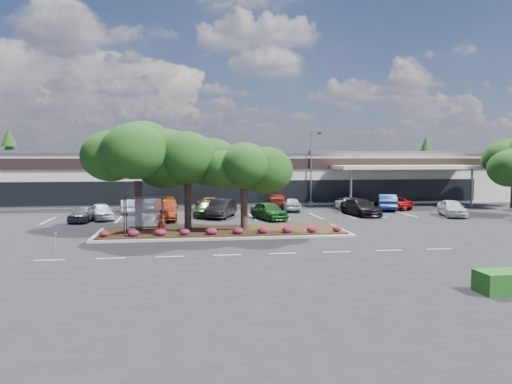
{
  "coord_description": "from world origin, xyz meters",
  "views": [
    {
      "loc": [
        -4.85,
        -31.79,
        5.52
      ],
      "look_at": [
        1.23,
        9.53,
        2.6
      ],
      "focal_mm": 35.0,
      "sensor_mm": 36.0,
      "label": 1
    }
  ],
  "objects": [
    {
      "name": "car_1",
      "position": [
        -13.36,
        12.49,
        0.68
      ],
      "size": [
        2.24,
        4.21,
        1.36
      ],
      "primitive_type": "imported",
      "rotation": [
        0.0,
        0.0,
        -0.16
      ],
      "color": "#57585E",
      "rests_on": "ground"
    },
    {
      "name": "retail_store",
      "position": [
        0.06,
        33.91,
        3.15
      ],
      "size": [
        80.4,
        25.2,
        6.25
      ],
      "color": "silver",
      "rests_on": "ground"
    },
    {
      "name": "car_0",
      "position": [
        -12.02,
        13.71,
        0.72
      ],
      "size": [
        2.92,
        4.55,
        1.44
      ],
      "primitive_type": "imported",
      "rotation": [
        0.0,
        0.0,
        0.31
      ],
      "color": "silver",
      "rests_on": "ground"
    },
    {
      "name": "car_9",
      "position": [
        -8.51,
        20.22,
        0.72
      ],
      "size": [
        3.1,
        4.62,
        1.44
      ],
      "primitive_type": "imported",
      "rotation": [
        0.0,
        0.0,
        3.54
      ],
      "color": "#4E5055",
      "rests_on": "ground"
    },
    {
      "name": "island_tree_mid",
      "position": [
        -4.5,
        5.2,
        3.92
      ],
      "size": [
        6.6,
        6.6,
        7.32
      ],
      "primitive_type": null,
      "color": "#1D3C12",
      "rests_on": "landscape_island"
    },
    {
      "name": "landscape_island",
      "position": [
        -2.0,
        4.0,
        0.12
      ],
      "size": [
        18.0,
        6.0,
        0.26
      ],
      "color": "#A0A09B",
      "rests_on": "ground"
    },
    {
      "name": "car_5",
      "position": [
        2.66,
        11.43,
        0.79
      ],
      "size": [
        3.19,
        5.01,
        1.59
      ],
      "primitive_type": "imported",
      "rotation": [
        0.0,
        0.0,
        0.31
      ],
      "color": "#1B511E",
      "rests_on": "ground"
    },
    {
      "name": "car_11",
      "position": [
        -6.47,
        21.94,
        0.75
      ],
      "size": [
        2.39,
        4.63,
        1.51
      ],
      "primitive_type": "imported",
      "rotation": [
        0.0,
        0.0,
        3.29
      ],
      "color": "#693104",
      "rests_on": "ground"
    },
    {
      "name": "car_6",
      "position": [
        11.81,
        13.26,
        0.78
      ],
      "size": [
        3.05,
        5.66,
        1.56
      ],
      "primitive_type": "imported",
      "rotation": [
        0.0,
        0.0,
        0.17
      ],
      "color": "black",
      "rests_on": "ground"
    },
    {
      "name": "island_tree_east",
      "position": [
        -0.5,
        3.7,
        3.51
      ],
      "size": [
        5.8,
        5.8,
        6.5
      ],
      "primitive_type": null,
      "color": "#1D3C12",
      "rests_on": "landscape_island"
    },
    {
      "name": "car_4",
      "position": [
        -1.42,
        13.52,
        0.84
      ],
      "size": [
        3.38,
        5.38,
        1.67
      ],
      "primitive_type": "imported",
      "rotation": [
        0.0,
        0.0,
        -0.34
      ],
      "color": "black",
      "rests_on": "ground"
    },
    {
      "name": "car_10",
      "position": [
        -10.18,
        18.17,
        0.68
      ],
      "size": [
        2.08,
        4.32,
        1.36
      ],
      "primitive_type": "imported",
      "rotation": [
        0.0,
        0.0,
        3.3
      ],
      "color": "silver",
      "rests_on": "ground"
    },
    {
      "name": "conifer_north_west",
      "position": [
        -30.0,
        46.0,
        5.0
      ],
      "size": [
        4.4,
        4.4,
        10.0
      ],
      "primitive_type": "cone",
      "color": "#1D3C12",
      "rests_on": "ground"
    },
    {
      "name": "survey_stake",
      "position": [
        -12.25,
        -1.57,
        0.72
      ],
      "size": [
        0.08,
        0.14,
        1.13
      ],
      "color": "tan",
      "rests_on": "ground"
    },
    {
      "name": "ground",
      "position": [
        0.0,
        0.0,
        0.0
      ],
      "size": [
        160.0,
        160.0,
        0.0
      ],
      "primitive_type": "plane",
      "color": "black",
      "rests_on": "ground"
    },
    {
      "name": "car_3",
      "position": [
        -2.68,
        14.66,
        0.67
      ],
      "size": [
        2.88,
        4.95,
        1.35
      ],
      "primitive_type": "imported",
      "rotation": [
        0.0,
        0.0,
        -0.23
      ],
      "color": "#19441F",
      "rests_on": "ground"
    },
    {
      "name": "car_14",
      "position": [
        5.47,
        22.25,
        0.74
      ],
      "size": [
        3.13,
        5.45,
        1.49
      ],
      "primitive_type": "imported",
      "rotation": [
        0.0,
        0.0,
        2.93
      ],
      "color": "maroon",
      "rests_on": "ground"
    },
    {
      "name": "car_12",
      "position": [
        -2.21,
        18.4,
        0.75
      ],
      "size": [
        2.81,
        5.54,
        1.5
      ],
      "primitive_type": "imported",
      "rotation": [
        0.0,
        0.0,
        3.2
      ],
      "color": "brown",
      "rests_on": "ground"
    },
    {
      "name": "car_13",
      "position": [
        6.2,
        18.13,
        0.69
      ],
      "size": [
        2.1,
        4.22,
        1.38
      ],
      "primitive_type": "imported",
      "rotation": [
        0.0,
        0.0,
        3.02
      ],
      "color": "#A7AFB3",
      "rests_on": "ground"
    },
    {
      "name": "car_16",
      "position": [
        16.27,
        17.51,
        0.84
      ],
      "size": [
        3.42,
        5.4,
        1.68
      ],
      "primitive_type": "imported",
      "rotation": [
        0.0,
        0.0,
        2.79
      ],
      "color": "navy",
      "rests_on": "ground"
    },
    {
      "name": "conifer_north_east",
      "position": [
        34.0,
        44.0,
        4.5
      ],
      "size": [
        3.96,
        3.96,
        9.0
      ],
      "primitive_type": "cone",
      "color": "#1D3C12",
      "rests_on": "ground"
    },
    {
      "name": "light_pole",
      "position": [
        9.78,
        23.71,
        3.71
      ],
      "size": [
        1.41,
        0.77,
        8.46
      ],
      "rotation": [
        0.0,
        0.0,
        0.33
      ],
      "color": "#A0A09B",
      "rests_on": "ground"
    },
    {
      "name": "island_tree_west",
      "position": [
        -8.0,
        4.5,
        4.21
      ],
      "size": [
        7.2,
        7.2,
        7.89
      ],
      "primitive_type": null,
      "color": "#1D3C12",
      "rests_on": "landscape_island"
    },
    {
      "name": "car_8",
      "position": [
        19.97,
        11.27,
        0.79
      ],
      "size": [
        2.95,
        4.98,
        1.59
      ],
      "primitive_type": "imported",
      "rotation": [
        0.0,
        0.0,
        -0.25
      ],
      "color": "silver",
      "rests_on": "ground"
    },
    {
      "name": "shrub_row",
      "position": [
        -2.0,
        1.9,
        0.51
      ],
      "size": [
        17.0,
        0.8,
        0.5
      ],
      "primitive_type": null,
      "color": "maroon",
      "rests_on": "landscape_island"
    },
    {
      "name": "person_waiting",
      "position": [
        -6.31,
        2.32,
        1.12
      ],
      "size": [
        0.69,
        0.51,
        1.73
      ],
      "primitive_type": "imported",
      "rotation": [
        0.0,
        0.0,
        3.31
      ],
      "color": "#594C47",
      "rests_on": "landscape_island"
    },
    {
      "name": "bus_shelter",
      "position": [
        -7.5,
        2.95,
        2.31
      ],
      "size": [
        2.75,
        1.55,
        2.59
      ],
      "color": "black",
      "rests_on": "landscape_island"
    },
    {
      "name": "car_2",
      "position": [
        -6.42,
        12.63,
        0.86
      ],
      "size": [
        2.24,
        5.33,
        1.71
      ],
      "primitive_type": "imported",
      "rotation": [
        0.0,
        0.0,
        0.08
      ],
      "color": "maroon",
      "rests_on": "ground"
    },
    {
      "name": "lane_markings",
      "position": [
        -0.14,
        10.42,
        0.01
      ],
      "size": [
        33.12,
        20.06,
        0.01
      ],
      "color": "silver",
      "rests_on": "ground"
    },
    {
      "name": "car_17",
      "position": [
        17.26,
        18.52,
        0.66
      ],
      "size": [
        3.13,
        5.11,
        1.32
      ],
      "primitive_type": "imported",
      "rotation": [
        0.0,
        0.0,
        3.35
      ],
      "color": "#9C0B0C",
      "rests_on": "ground"
    },
    {
      "name": "car_15",
      "position": [
        12.25,
        18.31,
        0.66
      ],
      "size": [
        2.76,
        5.0,
        1.32
      ],
      "primitive_type": "imported",
      "rotation": [
        0.0,
        0.0,
        3.02
      ],
      "color": "silver",
      "rests_on": "ground"
    }
  ]
}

